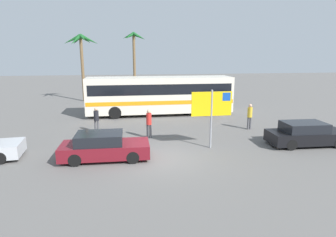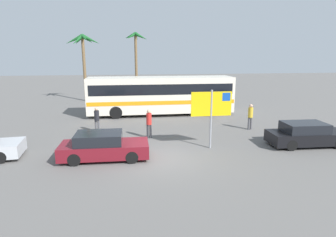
# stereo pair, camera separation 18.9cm
# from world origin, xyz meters

# --- Properties ---
(ground) EXTENTS (120.00, 120.00, 0.00)m
(ground) POSITION_xyz_m (0.00, 0.00, 0.00)
(ground) COLOR #605E5B
(bus_front_coach) EXTENTS (12.05, 2.64, 3.17)m
(bus_front_coach) POSITION_xyz_m (1.29, 10.48, 1.78)
(bus_front_coach) COLOR silver
(bus_front_coach) RESTS_ON ground
(ferry_sign) EXTENTS (2.20, 0.11, 3.20)m
(ferry_sign) POSITION_xyz_m (3.00, 1.25, 2.33)
(ferry_sign) COLOR gray
(ferry_sign) RESTS_ON ground
(car_maroon) EXTENTS (4.27, 1.79, 1.32)m
(car_maroon) POSITION_xyz_m (-2.69, 0.36, 0.64)
(car_maroon) COLOR maroon
(car_maroon) RESTS_ON ground
(car_black) EXTENTS (4.44, 1.81, 1.32)m
(car_black) POSITION_xyz_m (8.44, 0.93, 0.64)
(car_black) COLOR black
(car_black) RESTS_ON ground
(pedestrian_near_sign) EXTENTS (0.32, 0.32, 1.67)m
(pedestrian_near_sign) POSITION_xyz_m (-3.50, 5.38, 0.98)
(pedestrian_near_sign) COLOR #4C4C51
(pedestrian_near_sign) RESTS_ON ground
(pedestrian_by_bus) EXTENTS (0.32, 0.32, 1.76)m
(pedestrian_by_bus) POSITION_xyz_m (6.73, 4.68, 1.04)
(pedestrian_by_bus) COLOR #4C4C51
(pedestrian_by_bus) RESTS_ON ground
(pedestrian_crossing_lot) EXTENTS (0.32, 0.32, 1.79)m
(pedestrian_crossing_lot) POSITION_xyz_m (-0.22, 3.58, 1.06)
(pedestrian_crossing_lot) COLOR #2D2D33
(pedestrian_crossing_lot) RESTS_ON ground
(palm_tree_seaside) EXTENTS (3.70, 3.63, 7.13)m
(palm_tree_seaside) POSITION_xyz_m (-6.08, 18.84, 5.79)
(palm_tree_seaside) COLOR brown
(palm_tree_seaside) RESTS_ON ground
(palm_tree_inland) EXTENTS (2.83, 2.93, 7.59)m
(palm_tree_inland) POSITION_xyz_m (-0.43, 21.71, 5.91)
(palm_tree_inland) COLOR brown
(palm_tree_inland) RESTS_ON ground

